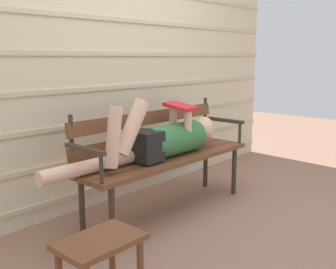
{
  "coord_description": "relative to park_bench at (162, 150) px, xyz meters",
  "views": [
    {
      "loc": [
        -2.35,
        -2.04,
        1.28
      ],
      "look_at": [
        0.0,
        0.07,
        0.66
      ],
      "focal_mm": 42.53,
      "sensor_mm": 36.0,
      "label": 1
    }
  ],
  "objects": [
    {
      "name": "park_bench",
      "position": [
        0.0,
        0.0,
        0.0
      ],
      "size": [
        1.69,
        0.44,
        0.89
      ],
      "color": "brown",
      "rests_on": "ground"
    },
    {
      "name": "house_siding",
      "position": [
        0.0,
        0.55,
        0.64
      ],
      "size": [
        4.73,
        0.08,
        2.32
      ],
      "color": "beige",
      "rests_on": "ground"
    },
    {
      "name": "reclining_person",
      "position": [
        -0.06,
        -0.07,
        0.11
      ],
      "size": [
        1.7,
        0.26,
        0.51
      ],
      "color": "#33703D"
    },
    {
      "name": "ground_plane",
      "position": [
        0.0,
        -0.14,
        -0.52
      ],
      "size": [
        12.0,
        12.0,
        0.0
      ],
      "primitive_type": "plane",
      "color": "#936B56"
    },
    {
      "name": "footstool",
      "position": [
        -1.21,
        -0.7,
        -0.21
      ],
      "size": [
        0.42,
        0.28,
        0.39
      ],
      "color": "brown",
      "rests_on": "ground"
    }
  ]
}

